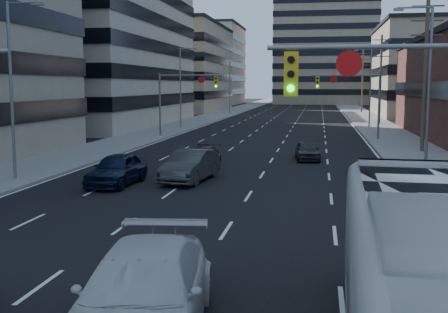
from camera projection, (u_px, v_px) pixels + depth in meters
road_surface at (299, 106)px, 134.61m from camera, size 18.00×300.00×0.02m
sidewalk_left at (251, 105)px, 136.51m from camera, size 5.00×300.00×0.15m
sidewalk_right at (348, 106)px, 132.69m from camera, size 5.00×300.00×0.15m
office_left_mid at (59, 10)px, 68.86m from camera, size 26.00×34.00×28.00m
office_left_far at (169, 69)px, 108.24m from camera, size 20.00×30.00×16.00m
bg_block_left at (194, 66)px, 147.78m from camera, size 24.00×24.00×20.00m
bg_block_right at (440, 80)px, 128.55m from camera, size 22.00×22.00×12.00m
signal_near_right at (431, 108)px, 13.51m from camera, size 6.59×0.33×6.00m
signal_far_left at (184, 91)px, 52.21m from camera, size 6.09×0.33×6.00m
signal_far_right at (353, 92)px, 49.66m from camera, size 6.09×0.33×6.00m
utility_pole_block at (425, 73)px, 39.92m from camera, size 2.20×0.28×11.00m
utility_pole_midblock at (381, 78)px, 69.26m from camera, size 2.20×0.28×11.00m
utility_pole_distant at (362, 80)px, 98.61m from camera, size 2.20×0.28×11.00m
streetlight_left_near at (14, 82)px, 28.11m from camera, size 2.03×0.22×9.00m
streetlight_left_mid at (182, 84)px, 62.34m from camera, size 2.03×0.22×9.00m
streetlight_left_far at (231, 84)px, 96.57m from camera, size 2.03×0.22×9.00m
streetlight_right_near at (426, 82)px, 29.57m from camera, size 2.03×0.22×9.00m
streetlight_right_far at (369, 84)px, 63.80m from camera, size 2.03×0.22×9.00m
white_van at (143, 295)px, 10.82m from camera, size 3.09×6.18×1.72m
sedan_blue at (117, 169)px, 27.47m from camera, size 2.07×4.70×1.57m
sedan_grey_center at (191, 166)px, 28.54m from camera, size 2.30×5.05×1.61m
sedan_black_far at (203, 157)px, 33.46m from camera, size 1.73×4.20×1.22m
sedan_grey_right at (307, 150)px, 36.72m from camera, size 1.86×3.88×1.28m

